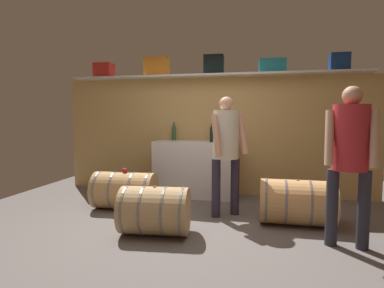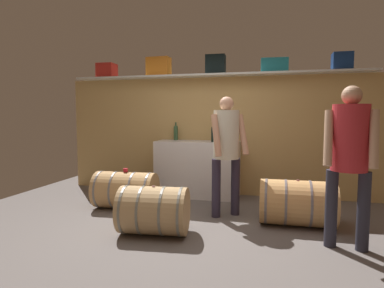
# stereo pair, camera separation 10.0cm
# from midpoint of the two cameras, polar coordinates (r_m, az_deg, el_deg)

# --- Properties ---
(ground_plane) EXTENTS (6.69, 7.32, 0.02)m
(ground_plane) POSITION_cam_midpoint_polar(r_m,az_deg,el_deg) (4.51, -0.29, -13.04)
(ground_plane) COLOR #635C59
(back_wall_panel) EXTENTS (5.49, 0.10, 2.05)m
(back_wall_panel) POSITION_cam_midpoint_polar(r_m,az_deg,el_deg) (5.81, 3.21, 1.43)
(back_wall_panel) COLOR tan
(back_wall_panel) RESTS_ON ground
(high_shelf_board) EXTENTS (5.05, 0.40, 0.03)m
(high_shelf_board) POSITION_cam_midpoint_polar(r_m,az_deg,el_deg) (5.69, 3.00, 11.83)
(high_shelf_board) COLOR silver
(high_shelf_board) RESTS_ON back_wall_panel
(toolcase_red) EXTENTS (0.32, 0.29, 0.26)m
(toolcase_red) POSITION_cam_midpoint_polar(r_m,az_deg,el_deg) (6.37, -15.50, 12.23)
(toolcase_red) COLOR red
(toolcase_red) RESTS_ON high_shelf_board
(toolcase_orange) EXTENTS (0.41, 0.24, 0.33)m
(toolcase_orange) POSITION_cam_midpoint_polar(r_m,az_deg,el_deg) (5.97, -6.68, 13.22)
(toolcase_orange) COLOR orange
(toolcase_orange) RESTS_ON high_shelf_board
(toolcase_black) EXTENTS (0.33, 0.23, 0.32)m
(toolcase_black) POSITION_cam_midpoint_polar(r_m,az_deg,el_deg) (5.71, 3.31, 13.60)
(toolcase_black) COLOR black
(toolcase_black) RESTS_ON high_shelf_board
(toolcase_teal) EXTENTS (0.44, 0.26, 0.23)m
(toolcase_teal) POSITION_cam_midpoint_polar(r_m,az_deg,el_deg) (5.62, 13.30, 13.10)
(toolcase_teal) COLOR #1B7583
(toolcase_teal) RESTS_ON high_shelf_board
(toolcase_navy) EXTENTS (0.29, 0.27, 0.27)m
(toolcase_navy) POSITION_cam_midpoint_polar(r_m,az_deg,el_deg) (5.72, 23.78, 12.90)
(toolcase_navy) COLOR navy
(toolcase_navy) RESTS_ON high_shelf_board
(work_cabinet) EXTENTS (1.41, 0.52, 0.95)m
(work_cabinet) POSITION_cam_midpoint_polar(r_m,az_deg,el_deg) (5.61, 0.17, -4.35)
(work_cabinet) COLOR silver
(work_cabinet) RESTS_ON ground
(wine_bottle_green) EXTENTS (0.08, 0.08, 0.31)m
(wine_bottle_green) POSITION_cam_midpoint_polar(r_m,az_deg,el_deg) (5.81, -3.66, 2.06)
(wine_bottle_green) COLOR #335435
(wine_bottle_green) RESTS_ON work_cabinet
(wine_bottle_dark) EXTENTS (0.07, 0.07, 0.30)m
(wine_bottle_dark) POSITION_cam_midpoint_polar(r_m,az_deg,el_deg) (5.41, 2.94, 1.82)
(wine_bottle_dark) COLOR black
(wine_bottle_dark) RESTS_ON work_cabinet
(wine_bottle_amber) EXTENTS (0.07, 0.07, 0.33)m
(wine_bottle_amber) POSITION_cam_midpoint_polar(r_m,az_deg,el_deg) (5.51, 3.51, 1.98)
(wine_bottle_amber) COLOR brown
(wine_bottle_amber) RESTS_ON work_cabinet
(wine_glass) EXTENTS (0.09, 0.09, 0.14)m
(wine_glass) POSITION_cam_midpoint_polar(r_m,az_deg,el_deg) (5.40, 6.37, 1.28)
(wine_glass) COLOR white
(wine_glass) RESTS_ON work_cabinet
(wine_barrel_near) EXTENTS (0.93, 0.59, 0.56)m
(wine_barrel_near) POSITION_cam_midpoint_polar(r_m,az_deg,el_deg) (5.00, -12.23, -7.92)
(wine_barrel_near) COLOR tan
(wine_barrel_near) RESTS_ON ground
(wine_barrel_far) EXTENTS (0.84, 0.63, 0.57)m
(wine_barrel_far) POSITION_cam_midpoint_polar(r_m,az_deg,el_deg) (3.91, -7.23, -11.42)
(wine_barrel_far) COLOR tan
(wine_barrel_far) RESTS_ON ground
(wine_barrel_flank) EXTENTS (0.92, 0.58, 0.58)m
(wine_barrel_flank) POSITION_cam_midpoint_polar(r_m,az_deg,el_deg) (4.40, 17.18, -9.66)
(wine_barrel_flank) COLOR tan
(wine_barrel_flank) RESTS_ON ground
(tasting_cup) EXTENTS (0.07, 0.07, 0.05)m
(tasting_cup) POSITION_cam_midpoint_polar(r_m,az_deg,el_deg) (4.94, -12.24, -4.52)
(tasting_cup) COLOR red
(tasting_cup) RESTS_ON wine_barrel_near
(winemaker_pouring) EXTENTS (0.52, 0.41, 1.68)m
(winemaker_pouring) POSITION_cam_midpoint_polar(r_m,az_deg,el_deg) (3.72, 25.12, -0.90)
(winemaker_pouring) COLOR #292936
(winemaker_pouring) RESTS_ON ground
(visitor_tasting) EXTENTS (0.54, 0.49, 1.64)m
(visitor_tasting) POSITION_cam_midpoint_polar(r_m,az_deg,el_deg) (4.47, 5.34, 0.11)
(visitor_tasting) COLOR #2C273A
(visitor_tasting) RESTS_ON ground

